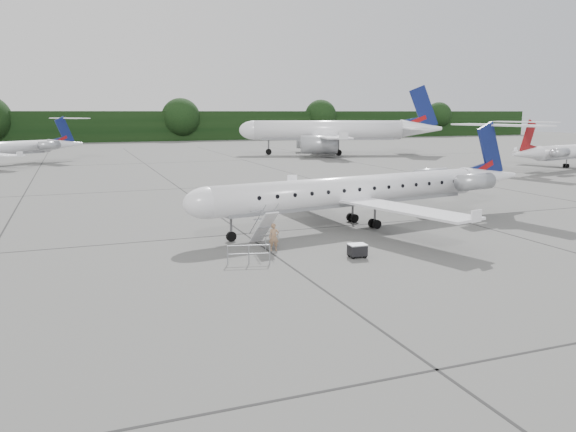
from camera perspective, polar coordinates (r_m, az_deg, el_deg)
name	(u,v)px	position (r m, az deg, el deg)	size (l,w,h in m)	color
ground	(373,256)	(31.46, 8.63, -3.99)	(320.00, 320.00, 0.00)	slate
treeline	(133,126)	(157.24, -15.50, 8.77)	(260.00, 4.00, 8.00)	black
main_regional_jet	(353,176)	(38.63, 6.62, 4.02)	(27.21, 19.59, 6.98)	white
airstair	(264,228)	(33.01, -2.49, -1.24)	(0.85, 2.19, 2.19)	white
passenger	(274,237)	(32.00, -1.45, -2.16)	(0.58, 0.38, 1.59)	#9B7454
safety_railing	(249,255)	(29.36, -4.00, -3.94)	(2.20, 0.08, 1.00)	gray
baggage_cart	(357,250)	(30.86, 7.05, -3.47)	(0.92, 0.75, 0.80)	black
bg_narrowbody	(328,121)	(104.74, 4.08, 9.65)	(34.76, 25.02, 12.48)	white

